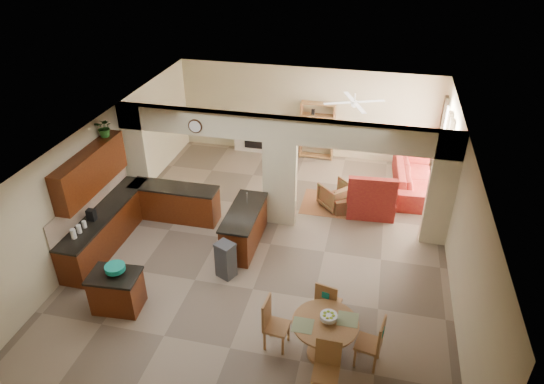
% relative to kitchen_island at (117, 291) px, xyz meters
% --- Properties ---
extents(floor, '(10.00, 10.00, 0.00)m').
position_rel_kitchen_island_xyz_m(floor, '(2.44, 2.69, -0.42)').
color(floor, '#7E6B57').
rests_on(floor, ground).
extents(ceiling, '(10.00, 10.00, 0.00)m').
position_rel_kitchen_island_xyz_m(ceiling, '(2.44, 2.69, 2.38)').
color(ceiling, white).
rests_on(ceiling, wall_back).
extents(wall_back, '(8.00, 0.00, 8.00)m').
position_rel_kitchen_island_xyz_m(wall_back, '(2.44, 7.69, 0.98)').
color(wall_back, '#C3B18E').
rests_on(wall_back, floor).
extents(wall_front, '(8.00, 0.00, 8.00)m').
position_rel_kitchen_island_xyz_m(wall_front, '(2.44, -2.31, 0.98)').
color(wall_front, '#C3B18E').
rests_on(wall_front, floor).
extents(wall_left, '(0.00, 10.00, 10.00)m').
position_rel_kitchen_island_xyz_m(wall_left, '(-1.56, 2.69, 0.98)').
color(wall_left, '#C3B18E').
rests_on(wall_left, floor).
extents(wall_right, '(0.00, 10.00, 10.00)m').
position_rel_kitchen_island_xyz_m(wall_right, '(6.44, 2.69, 0.98)').
color(wall_right, '#C3B18E').
rests_on(wall_right, floor).
extents(partition_left_pier, '(0.60, 0.25, 2.80)m').
position_rel_kitchen_island_xyz_m(partition_left_pier, '(-1.26, 3.69, 0.98)').
color(partition_left_pier, '#C3B18E').
rests_on(partition_left_pier, floor).
extents(partition_center_pier, '(0.80, 0.25, 2.20)m').
position_rel_kitchen_island_xyz_m(partition_center_pier, '(2.44, 3.69, 0.68)').
color(partition_center_pier, '#C3B18E').
rests_on(partition_center_pier, floor).
extents(partition_right_pier, '(0.60, 0.25, 2.80)m').
position_rel_kitchen_island_xyz_m(partition_right_pier, '(6.14, 3.69, 0.98)').
color(partition_right_pier, '#C3B18E').
rests_on(partition_right_pier, floor).
extents(partition_header, '(8.00, 0.25, 0.60)m').
position_rel_kitchen_island_xyz_m(partition_header, '(2.44, 3.69, 2.08)').
color(partition_header, '#C3B18E').
rests_on(partition_header, partition_center_pier).
extents(kitchen_counter, '(2.52, 3.29, 1.48)m').
position_rel_kitchen_island_xyz_m(kitchen_counter, '(-0.82, 2.44, 0.05)').
color(kitchen_counter, '#3D1307').
rests_on(kitchen_counter, floor).
extents(upper_cabinets, '(0.35, 2.40, 0.90)m').
position_rel_kitchen_island_xyz_m(upper_cabinets, '(-1.38, 1.89, 1.50)').
color(upper_cabinets, '#3D1307').
rests_on(upper_cabinets, wall_left).
extents(peninsula, '(0.70, 1.85, 0.91)m').
position_rel_kitchen_island_xyz_m(peninsula, '(1.84, 2.58, 0.04)').
color(peninsula, '#3D1307').
rests_on(peninsula, floor).
extents(wall_clock, '(0.34, 0.03, 0.34)m').
position_rel_kitchen_island_xyz_m(wall_clock, '(0.44, 3.54, 2.03)').
color(wall_clock, '#452817').
rests_on(wall_clock, partition_header).
extents(rug, '(1.60, 1.30, 0.01)m').
position_rel_kitchen_island_xyz_m(rug, '(3.64, 4.79, -0.41)').
color(rug, '#915C35').
rests_on(rug, floor).
extents(fireplace, '(1.60, 0.35, 1.20)m').
position_rel_kitchen_island_xyz_m(fireplace, '(0.84, 7.52, 0.20)').
color(fireplace, beige).
rests_on(fireplace, floor).
extents(shelving_unit, '(1.00, 0.32, 1.80)m').
position_rel_kitchen_island_xyz_m(shelving_unit, '(2.79, 7.51, 0.48)').
color(shelving_unit, '#975C34').
rests_on(shelving_unit, floor).
extents(window_a, '(0.02, 0.90, 1.90)m').
position_rel_kitchen_island_xyz_m(window_a, '(6.41, 4.99, 0.78)').
color(window_a, white).
rests_on(window_a, wall_right).
extents(window_b, '(0.02, 0.90, 1.90)m').
position_rel_kitchen_island_xyz_m(window_b, '(6.41, 6.69, 0.78)').
color(window_b, white).
rests_on(window_b, wall_right).
extents(glazed_door, '(0.02, 0.70, 2.10)m').
position_rel_kitchen_island_xyz_m(glazed_door, '(6.41, 5.84, 0.63)').
color(glazed_door, white).
rests_on(glazed_door, wall_right).
extents(drape_a_left, '(0.10, 0.28, 2.30)m').
position_rel_kitchen_island_xyz_m(drape_a_left, '(6.37, 4.39, 0.78)').
color(drape_a_left, '#381617').
rests_on(drape_a_left, wall_right).
extents(drape_a_right, '(0.10, 0.28, 2.30)m').
position_rel_kitchen_island_xyz_m(drape_a_right, '(6.37, 5.59, 0.78)').
color(drape_a_right, '#381617').
rests_on(drape_a_right, wall_right).
extents(drape_b_left, '(0.10, 0.28, 2.30)m').
position_rel_kitchen_island_xyz_m(drape_b_left, '(6.37, 6.09, 0.78)').
color(drape_b_left, '#381617').
rests_on(drape_b_left, wall_right).
extents(drape_b_right, '(0.10, 0.28, 2.30)m').
position_rel_kitchen_island_xyz_m(drape_b_right, '(6.37, 7.29, 0.78)').
color(drape_b_right, '#381617').
rests_on(drape_b_right, wall_right).
extents(ceiling_fan, '(1.00, 1.00, 0.10)m').
position_rel_kitchen_island_xyz_m(ceiling_fan, '(3.94, 5.69, 2.14)').
color(ceiling_fan, white).
rests_on(ceiling_fan, ceiling).
extents(kitchen_island, '(1.00, 0.75, 0.82)m').
position_rel_kitchen_island_xyz_m(kitchen_island, '(0.00, 0.00, 0.00)').
color(kitchen_island, '#3D1307').
rests_on(kitchen_island, floor).
extents(teal_bowl, '(0.38, 0.38, 0.18)m').
position_rel_kitchen_island_xyz_m(teal_bowl, '(0.03, 0.05, 0.50)').
color(teal_bowl, '#148C77').
rests_on(teal_bowl, kitchen_island).
extents(trash_can, '(0.46, 0.43, 0.77)m').
position_rel_kitchen_island_xyz_m(trash_can, '(1.77, 1.39, -0.03)').
color(trash_can, '#323235').
rests_on(trash_can, floor).
extents(dining_table, '(1.14, 1.14, 0.78)m').
position_rel_kitchen_island_xyz_m(dining_table, '(4.09, -0.27, 0.10)').
color(dining_table, '#975C34').
rests_on(dining_table, floor).
extents(fruit_bowl, '(0.29, 0.29, 0.16)m').
position_rel_kitchen_island_xyz_m(fruit_bowl, '(4.14, -0.22, 0.44)').
color(fruit_bowl, '#90BA28').
rests_on(fruit_bowl, dining_table).
extents(sofa, '(2.71, 1.18, 0.78)m').
position_rel_kitchen_island_xyz_m(sofa, '(5.74, 6.09, -0.03)').
color(sofa, maroon).
rests_on(sofa, floor).
extents(chaise, '(1.26, 1.06, 0.48)m').
position_rel_kitchen_island_xyz_m(chaise, '(4.64, 4.66, -0.18)').
color(chaise, maroon).
rests_on(chaise, floor).
extents(armchair, '(1.04, 1.04, 0.68)m').
position_rel_kitchen_island_xyz_m(armchair, '(3.73, 4.71, -0.08)').
color(armchair, maroon).
rests_on(armchair, floor).
extents(ottoman, '(0.74, 0.74, 0.40)m').
position_rel_kitchen_island_xyz_m(ottoman, '(3.94, 4.55, -0.21)').
color(ottoman, maroon).
rests_on(ottoman, floor).
extents(plant, '(0.44, 0.40, 0.44)m').
position_rel_kitchen_island_xyz_m(plant, '(-1.38, 2.71, 2.18)').
color(plant, '#1A4813').
rests_on(plant, upper_cabinets).
extents(chair_north, '(0.50, 0.50, 1.02)m').
position_rel_kitchen_island_xyz_m(chair_north, '(4.04, 0.47, 0.14)').
color(chair_north, '#975C34').
rests_on(chair_north, floor).
extents(chair_east, '(0.49, 0.49, 1.02)m').
position_rel_kitchen_island_xyz_m(chair_east, '(4.93, -0.29, 0.14)').
color(chair_east, '#975C34').
rests_on(chair_east, floor).
extents(chair_south, '(0.42, 0.43, 1.02)m').
position_rel_kitchen_island_xyz_m(chair_south, '(4.22, -0.96, 0.14)').
color(chair_south, '#975C34').
rests_on(chair_south, floor).
extents(chair_west, '(0.46, 0.46, 1.02)m').
position_rel_kitchen_island_xyz_m(chair_west, '(3.16, -0.23, 0.14)').
color(chair_west, '#975C34').
rests_on(chair_west, floor).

